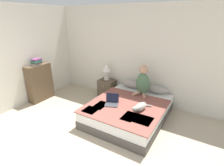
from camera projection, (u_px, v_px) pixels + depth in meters
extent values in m
cube|color=beige|center=(137.00, 55.00, 4.63)|extent=(5.91, 0.05, 2.55)
cube|color=beige|center=(22.00, 57.00, 4.47)|extent=(0.05, 4.34, 2.55)
cube|color=#4C4742|center=(129.00, 114.00, 4.08)|extent=(1.56, 1.94, 0.19)
cube|color=silver|center=(129.00, 107.00, 4.01)|extent=(1.53, 1.92, 0.21)
cube|color=brown|center=(126.00, 106.00, 3.82)|extent=(1.60, 1.56, 0.02)
cube|color=#5B9384|center=(90.00, 110.00, 3.65)|extent=(0.29, 0.29, 0.01)
cube|color=#5B9384|center=(143.00, 120.00, 3.31)|extent=(0.36, 0.35, 0.01)
cube|color=#5B9384|center=(129.00, 116.00, 3.42)|extent=(0.24, 0.38, 0.01)
cube|color=#5B9384|center=(101.00, 105.00, 3.84)|extent=(0.24, 0.39, 0.01)
ellipsoid|color=gray|center=(131.00, 84.00, 4.77)|extent=(0.61, 0.22, 0.20)
ellipsoid|color=gray|center=(156.00, 89.00, 4.43)|extent=(0.61, 0.22, 0.20)
ellipsoid|color=#476B4C|center=(143.00, 84.00, 4.30)|extent=(0.35, 0.19, 0.55)
sphere|color=tan|center=(144.00, 69.00, 4.16)|extent=(0.21, 0.21, 0.21)
cylinder|color=tan|center=(137.00, 94.00, 4.33)|extent=(0.17, 0.25, 0.07)
cylinder|color=tan|center=(144.00, 95.00, 4.24)|extent=(0.17, 0.25, 0.07)
ellipsoid|color=#A8A399|center=(140.00, 107.00, 3.61)|extent=(0.25, 0.39, 0.16)
sphere|color=#A8A399|center=(135.00, 109.00, 3.47)|extent=(0.10, 0.10, 0.10)
cone|color=#A8A399|center=(136.00, 108.00, 3.44)|extent=(0.05, 0.05, 0.05)
cone|color=#A8A399|center=(134.00, 107.00, 3.47)|extent=(0.05, 0.05, 0.05)
cylinder|color=#A8A399|center=(147.00, 106.00, 3.79)|extent=(0.20, 0.09, 0.04)
cube|color=#424247|center=(112.00, 105.00, 3.84)|extent=(0.34, 0.30, 0.02)
cube|color=black|center=(112.00, 98.00, 3.91)|extent=(0.28, 0.16, 0.21)
cube|color=brown|center=(107.00, 88.00, 5.19)|extent=(0.47, 0.36, 0.50)
sphere|color=tan|center=(103.00, 86.00, 5.00)|extent=(0.03, 0.03, 0.03)
cylinder|color=beige|center=(107.00, 78.00, 5.11)|extent=(0.15, 0.15, 0.08)
cylinder|color=beige|center=(107.00, 74.00, 5.06)|extent=(0.02, 0.02, 0.19)
cone|color=white|center=(107.00, 67.00, 4.99)|extent=(0.25, 0.25, 0.22)
cube|color=brown|center=(40.00, 83.00, 4.87)|extent=(0.26, 0.69, 1.02)
cube|color=beige|center=(37.00, 64.00, 4.69)|extent=(0.15, 0.23, 0.04)
cube|color=#2D2D33|center=(37.00, 63.00, 4.67)|extent=(0.21, 0.25, 0.03)
cube|color=#3D7A51|center=(36.00, 61.00, 4.65)|extent=(0.21, 0.26, 0.04)
cube|color=#334C8E|center=(36.00, 60.00, 4.65)|extent=(0.20, 0.22, 0.03)
cube|color=#844270|center=(36.00, 59.00, 4.64)|extent=(0.20, 0.24, 0.03)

